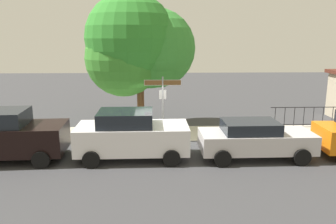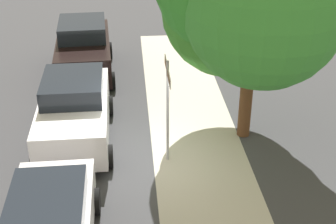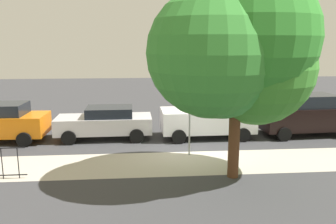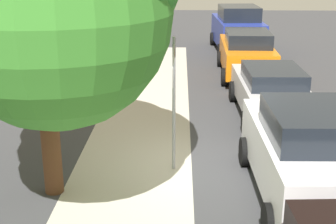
{
  "view_description": "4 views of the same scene",
  "coord_description": "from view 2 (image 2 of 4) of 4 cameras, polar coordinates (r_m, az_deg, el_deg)",
  "views": [
    {
      "loc": [
        -0.24,
        -14.73,
        4.66
      ],
      "look_at": [
        0.25,
        0.09,
        1.34
      ],
      "focal_mm": 36.02,
      "sensor_mm": 36.0,
      "label": 1
    },
    {
      "loc": [
        11.16,
        -0.53,
        7.53
      ],
      "look_at": [
        0.24,
        0.39,
        1.59
      ],
      "focal_mm": 52.22,
      "sensor_mm": 36.0,
      "label": 2
    },
    {
      "loc": [
        1.97,
        13.38,
        4.41
      ],
      "look_at": [
        0.83,
        0.0,
        1.68
      ],
      "focal_mm": 36.78,
      "sensor_mm": 36.0,
      "label": 3
    },
    {
      "loc": [
        -9.58,
        0.27,
        4.54
      ],
      "look_at": [
        -0.42,
        0.51,
        1.46
      ],
      "focal_mm": 51.21,
      "sensor_mm": 36.0,
      "label": 4
    }
  ],
  "objects": [
    {
      "name": "car_white",
      "position": [
        14.14,
        -10.87,
        0.17
      ],
      "size": [
        4.32,
        2.17,
        1.89
      ],
      "rotation": [
        0.0,
        0.0,
        0.01
      ],
      "color": "silver",
      "rests_on": "ground_plane"
    },
    {
      "name": "street_sign",
      "position": [
        12.43,
        -0.04,
        2.54
      ],
      "size": [
        1.68,
        0.07,
        2.91
      ],
      "color": "#9EA0A5",
      "rests_on": "ground_plane"
    },
    {
      "name": "ground_plane",
      "position": [
        13.48,
        -1.75,
        -5.54
      ],
      "size": [
        60.0,
        60.0,
        0.0
      ],
      "primitive_type": "plane",
      "color": "#38383A"
    },
    {
      "name": "car_black",
      "position": [
        18.49,
        -9.82,
        7.3
      ],
      "size": [
        4.5,
        2.32,
        1.97
      ],
      "rotation": [
        0.0,
        0.0,
        0.05
      ],
      "color": "black",
      "rests_on": "ground_plane"
    },
    {
      "name": "sidewalk_strip",
      "position": [
        12.0,
        5.13,
        -10.55
      ],
      "size": [
        24.0,
        2.6,
        0.0
      ],
      "primitive_type": "cube",
      "color": "#B4AC9C",
      "rests_on": "ground_plane"
    }
  ]
}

